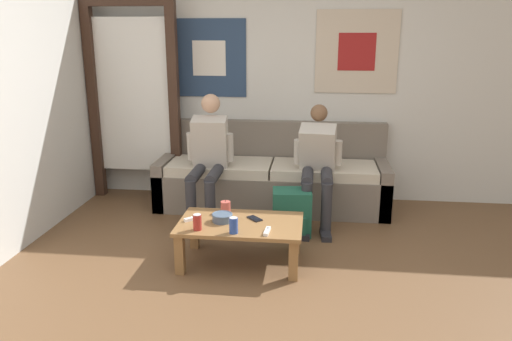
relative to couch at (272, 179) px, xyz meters
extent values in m
plane|color=brown|center=(0.11, -2.09, -0.29)|extent=(18.00, 18.00, 0.00)
cube|color=silver|center=(0.11, 0.37, 0.99)|extent=(10.00, 0.05, 2.55)
cube|color=navy|center=(-0.72, 0.33, 1.23)|extent=(0.80, 0.01, 0.82)
cube|color=silver|center=(-0.72, 0.33, 1.23)|extent=(0.36, 0.01, 0.37)
cube|color=beige|center=(0.84, 0.33, 1.31)|extent=(0.85, 0.01, 0.84)
cube|color=maroon|center=(0.84, 0.33, 1.31)|extent=(0.38, 0.01, 0.38)
cube|color=#382319|center=(-1.97, 0.14, 0.74)|extent=(0.10, 0.10, 2.05)
cube|color=#382319|center=(-1.07, 0.14, 0.74)|extent=(0.10, 0.10, 2.05)
cube|color=#382319|center=(-1.52, 0.14, 1.81)|extent=(1.00, 0.10, 0.10)
cube|color=silver|center=(-1.52, 0.16, 0.84)|extent=(0.82, 0.02, 1.64)
cube|color=#70665B|center=(0.00, 0.28, 0.14)|extent=(2.39, 0.13, 0.87)
cube|color=#70665B|center=(0.00, -0.10, -0.09)|extent=(2.39, 0.62, 0.39)
cube|color=#70665B|center=(-1.14, -0.10, -0.03)|extent=(0.12, 0.62, 0.51)
cube|color=#70665B|center=(1.14, -0.10, -0.03)|extent=(0.12, 0.62, 0.51)
cube|color=beige|center=(-0.54, -0.10, 0.15)|extent=(1.06, 0.58, 0.10)
cube|color=beige|center=(0.54, -0.10, 0.15)|extent=(1.06, 0.58, 0.10)
cube|color=olive|center=(-0.13, -1.39, 0.04)|extent=(0.98, 0.59, 0.03)
cube|color=olive|center=(-0.57, -1.15, -0.13)|extent=(0.07, 0.07, 0.32)
cube|color=olive|center=(0.30, -1.15, -0.13)|extent=(0.07, 0.07, 0.32)
cube|color=olive|center=(-0.57, -1.63, -0.13)|extent=(0.07, 0.07, 0.32)
cube|color=olive|center=(0.30, -1.63, -0.13)|extent=(0.07, 0.07, 0.32)
cylinder|color=#2D2D33|center=(-0.69, -0.57, 0.20)|extent=(0.11, 0.44, 0.11)
cylinder|color=#2D2D33|center=(-0.69, -0.79, -0.03)|extent=(0.10, 0.10, 0.46)
cube|color=#232328|center=(-0.69, -0.86, -0.26)|extent=(0.11, 0.25, 0.05)
cylinder|color=#2D2D33|center=(-0.51, -0.57, 0.20)|extent=(0.11, 0.44, 0.11)
cylinder|color=#2D2D33|center=(-0.51, -0.79, -0.03)|extent=(0.10, 0.10, 0.46)
cube|color=#232328|center=(-0.51, -0.86, -0.26)|extent=(0.11, 0.25, 0.05)
cube|color=beige|center=(-0.60, -0.30, 0.45)|extent=(0.36, 0.33, 0.54)
sphere|color=tan|center=(-0.60, -0.23, 0.83)|extent=(0.19, 0.19, 0.19)
cylinder|color=beige|center=(-0.79, -0.30, 0.41)|extent=(0.08, 0.11, 0.29)
cylinder|color=beige|center=(-0.40, -0.30, 0.41)|extent=(0.08, 0.11, 0.29)
cylinder|color=#2D2D33|center=(0.38, -0.54, 0.20)|extent=(0.11, 0.38, 0.11)
cylinder|color=#2D2D33|center=(0.38, -0.73, -0.03)|extent=(0.10, 0.10, 0.46)
cube|color=#232328|center=(0.38, -0.80, -0.26)|extent=(0.11, 0.25, 0.05)
cylinder|color=#2D2D33|center=(0.56, -0.54, 0.20)|extent=(0.11, 0.38, 0.11)
cylinder|color=#2D2D33|center=(0.56, -0.73, -0.03)|extent=(0.10, 0.10, 0.46)
cube|color=#232328|center=(0.56, -0.80, -0.26)|extent=(0.11, 0.25, 0.05)
cube|color=beige|center=(0.47, -0.27, 0.41)|extent=(0.38, 0.39, 0.50)
sphere|color=brown|center=(0.47, -0.16, 0.75)|extent=(0.17, 0.17, 0.17)
cylinder|color=beige|center=(0.27, -0.26, 0.37)|extent=(0.08, 0.12, 0.26)
cylinder|color=beige|center=(0.66, -0.26, 0.37)|extent=(0.08, 0.12, 0.26)
cube|color=#1E5642|center=(0.24, -0.75, -0.08)|extent=(0.37, 0.29, 0.42)
cube|color=#1E5642|center=(0.26, -0.87, -0.17)|extent=(0.25, 0.11, 0.19)
cylinder|color=#475B75|center=(-0.28, -1.39, 0.09)|extent=(0.16, 0.16, 0.06)
torus|color=#475B75|center=(-0.28, -1.39, 0.12)|extent=(0.17, 0.17, 0.02)
cylinder|color=#B24C42|center=(-0.29, -1.19, 0.11)|extent=(0.08, 0.08, 0.10)
cylinder|color=black|center=(-0.29, -1.19, 0.16)|extent=(0.00, 0.00, 0.01)
cylinder|color=#28479E|center=(-0.15, -1.61, 0.12)|extent=(0.07, 0.07, 0.12)
cylinder|color=silver|center=(-0.15, -1.61, 0.18)|extent=(0.06, 0.06, 0.00)
cylinder|color=maroon|center=(-0.44, -1.58, 0.12)|extent=(0.07, 0.07, 0.12)
cylinder|color=silver|center=(-0.44, -1.58, 0.18)|extent=(0.06, 0.06, 0.00)
cube|color=white|center=(0.10, -1.57, 0.07)|extent=(0.05, 0.15, 0.02)
cylinder|color=#333842|center=(0.10, -1.54, 0.08)|extent=(0.01, 0.01, 0.00)
cube|color=white|center=(-0.52, -1.38, 0.07)|extent=(0.13, 0.12, 0.02)
cylinder|color=#333842|center=(-0.50, -1.36, 0.08)|extent=(0.01, 0.01, 0.00)
cube|color=black|center=(-0.03, -1.31, 0.06)|extent=(0.14, 0.14, 0.01)
cube|color=black|center=(-0.03, -1.31, 0.07)|extent=(0.13, 0.13, 0.00)
camera|label=1|loc=(0.42, -5.04, 1.53)|focal=35.00mm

